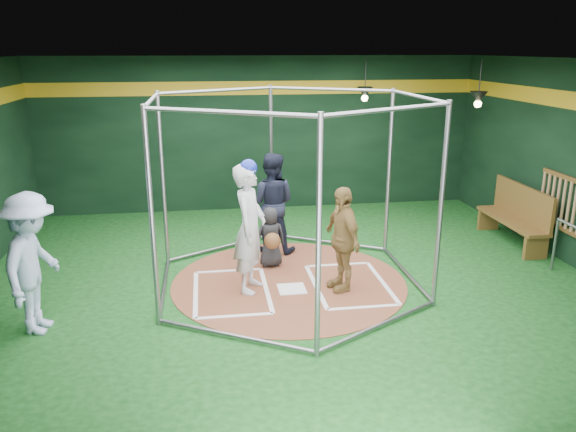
{
  "coord_description": "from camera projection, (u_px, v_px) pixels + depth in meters",
  "views": [
    {
      "loc": [
        -1.27,
        -8.34,
        3.67
      ],
      "look_at": [
        0.0,
        0.1,
        1.1
      ],
      "focal_mm": 35.0,
      "sensor_mm": 36.0,
      "label": 1
    }
  ],
  "objects": [
    {
      "name": "batter_box_right",
      "position": [
        349.0,
        284.0,
        9.03
      ],
      "size": [
        1.17,
        1.77,
        0.01
      ],
      "color": "white",
      "rests_on": "clay_disc"
    },
    {
      "name": "pendant_lamp_near",
      "position": [
        365.0,
        92.0,
        12.07
      ],
      "size": [
        0.34,
        0.34,
        0.9
      ],
      "color": "black",
      "rests_on": "room_shell"
    },
    {
      "name": "pendant_lamp_far",
      "position": [
        478.0,
        98.0,
        10.81
      ],
      "size": [
        0.34,
        0.34,
        0.9
      ],
      "color": "black",
      "rests_on": "room_shell"
    },
    {
      "name": "batter_box_left",
      "position": [
        231.0,
        291.0,
        8.76
      ],
      "size": [
        1.17,
        1.77,
        0.01
      ],
      "color": "white",
      "rests_on": "clay_disc"
    },
    {
      "name": "umpire",
      "position": [
        271.0,
        203.0,
        10.26
      ],
      "size": [
        1.08,
        0.95,
        1.85
      ],
      "primitive_type": "imported",
      "rotation": [
        0.0,
        0.0,
        2.82
      ],
      "color": "black",
      "rests_on": "clay_disc"
    },
    {
      "name": "batter_figure",
      "position": [
        250.0,
        227.0,
        8.56
      ],
      "size": [
        0.69,
        0.85,
        2.08
      ],
      "color": "silver",
      "rests_on": "clay_disc"
    },
    {
      "name": "batting_cage",
      "position": [
        289.0,
        193.0,
        8.7
      ],
      "size": [
        4.05,
        4.67,
        3.0
      ],
      "color": "gray",
      "rests_on": "ground"
    },
    {
      "name": "catcher_figure",
      "position": [
        271.0,
        237.0,
        9.64
      ],
      "size": [
        0.55,
        0.58,
        1.05
      ],
      "color": "black",
      "rests_on": "clay_disc"
    },
    {
      "name": "dugout_bench",
      "position": [
        517.0,
        214.0,
        10.82
      ],
      "size": [
        0.46,
        1.97,
        1.15
      ],
      "color": "brown",
      "rests_on": "ground"
    },
    {
      "name": "bat_rack",
      "position": [
        561.0,
        202.0,
        9.91
      ],
      "size": [
        0.07,
        1.25,
        0.98
      ],
      "color": "brown",
      "rests_on": "room_shell"
    },
    {
      "name": "steel_railing",
      "position": [
        576.0,
        246.0,
        8.98
      ],
      "size": [
        0.05,
        1.09,
        0.94
      ],
      "color": "gray",
      "rests_on": "ground"
    },
    {
      "name": "home_plate",
      "position": [
        292.0,
        289.0,
        8.85
      ],
      "size": [
        0.43,
        0.43,
        0.01
      ],
      "primitive_type": "cube",
      "color": "white",
      "rests_on": "clay_disc"
    },
    {
      "name": "bystander_blue",
      "position": [
        33.0,
        264.0,
        7.34
      ],
      "size": [
        0.88,
        1.33,
        1.91
      ],
      "primitive_type": "imported",
      "rotation": [
        0.0,
        0.0,
        1.43
      ],
      "color": "#B1C5EA",
      "rests_on": "ground"
    },
    {
      "name": "room_shell",
      "position": [
        289.0,
        177.0,
        8.64
      ],
      "size": [
        10.1,
        9.1,
        3.53
      ],
      "color": "#0D3A10",
      "rests_on": "ground"
    },
    {
      "name": "visitor_leopard",
      "position": [
        342.0,
        239.0,
        8.65
      ],
      "size": [
        0.62,
        1.04,
        1.65
      ],
      "primitive_type": "imported",
      "rotation": [
        0.0,
        0.0,
        -1.33
      ],
      "color": "tan",
      "rests_on": "clay_disc"
    },
    {
      "name": "clay_disc",
      "position": [
        289.0,
        282.0,
        9.13
      ],
      "size": [
        3.8,
        3.8,
        0.01
      ],
      "primitive_type": "cylinder",
      "color": "brown",
      "rests_on": "ground"
    }
  ]
}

